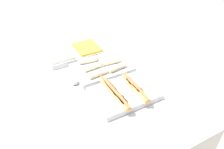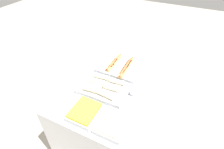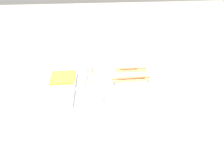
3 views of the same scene
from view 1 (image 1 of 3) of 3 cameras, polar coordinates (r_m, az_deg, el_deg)
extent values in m
cube|color=#B7BABF|center=(2.10, 0.43, -12.35)|extent=(1.49, 0.85, 0.92)
cube|color=#B7BABF|center=(1.66, 3.23, -5.07)|extent=(0.34, 0.47, 0.05)
cube|color=tan|center=(1.68, 5.38, -2.59)|extent=(0.14, 0.05, 0.04)
cylinder|color=#CC6038|center=(1.67, 5.42, -2.05)|extent=(0.16, 0.03, 0.02)
cube|color=tan|center=(1.61, 0.26, -4.41)|extent=(0.14, 0.05, 0.04)
cylinder|color=#CC6038|center=(1.60, 0.26, -3.86)|extent=(0.16, 0.03, 0.02)
cube|color=tan|center=(1.65, 6.18, -3.54)|extent=(0.14, 0.05, 0.04)
cylinder|color=#CC6038|center=(1.64, 6.23, -2.99)|extent=(0.16, 0.03, 0.02)
cube|color=tan|center=(1.68, -1.38, -2.47)|extent=(0.14, 0.05, 0.04)
cylinder|color=#CC6038|center=(1.67, -1.39, -1.93)|extent=(0.16, 0.03, 0.02)
cube|color=tan|center=(1.55, 2.23, -6.52)|extent=(0.14, 0.05, 0.04)
cylinder|color=#CC6038|center=(1.53, 2.25, -5.97)|extent=(0.16, 0.03, 0.02)
cube|color=tan|center=(1.58, 1.24, -5.28)|extent=(0.14, 0.05, 0.04)
cylinder|color=#CC6038|center=(1.57, 1.25, -4.74)|extent=(0.16, 0.03, 0.02)
cube|color=tan|center=(1.59, 8.08, -5.54)|extent=(0.14, 0.06, 0.04)
cylinder|color=#CC6038|center=(1.58, 8.14, -5.00)|extent=(0.16, 0.04, 0.02)
cube|color=tan|center=(1.65, -0.50, -3.25)|extent=(0.14, 0.04, 0.04)
cylinder|color=#CC6038|center=(1.64, -0.51, -2.71)|extent=(0.16, 0.02, 0.02)
cube|color=tan|center=(1.52, 3.17, -7.53)|extent=(0.14, 0.05, 0.04)
cylinder|color=#CC6038|center=(1.51, 3.20, -6.98)|extent=(0.16, 0.03, 0.02)
cube|color=tan|center=(1.71, 4.33, -1.65)|extent=(0.14, 0.05, 0.04)
cylinder|color=#CC6038|center=(1.70, 4.36, -1.11)|extent=(0.16, 0.03, 0.02)
cube|color=#B7BABF|center=(1.92, -2.62, 1.55)|extent=(0.34, 0.50, 0.05)
cylinder|color=beige|center=(1.78, -3.74, 0.28)|extent=(0.06, 0.17, 0.05)
cylinder|color=beige|center=(1.97, -1.10, 4.24)|extent=(0.05, 0.16, 0.05)
cylinder|color=beige|center=(1.92, -0.19, 3.46)|extent=(0.06, 0.17, 0.05)
cylinder|color=beige|center=(1.85, 1.35, 1.91)|extent=(0.06, 0.17, 0.05)
cylinder|color=beige|center=(2.01, -1.88, 4.96)|extent=(0.06, 0.17, 0.05)
cylinder|color=beige|center=(1.86, -5.04, 2.09)|extent=(0.06, 0.17, 0.05)
cylinder|color=beige|center=(1.95, -6.26, 3.73)|extent=(0.07, 0.17, 0.05)
cube|color=#B7BABF|center=(2.12, -13.32, 4.27)|extent=(0.28, 0.24, 0.05)
cube|color=silver|center=(2.10, -13.46, 5.12)|extent=(0.26, 0.22, 0.02)
cube|color=#B7BABF|center=(2.19, -6.45, 6.19)|extent=(0.28, 0.24, 0.05)
cube|color=gold|center=(2.17, -6.51, 7.03)|extent=(0.26, 0.22, 0.02)
cylinder|color=#B2B5BA|center=(1.87, -10.73, -0.92)|extent=(0.19, 0.02, 0.01)
sphere|color=#B2B5BA|center=(1.79, -9.80, -1.96)|extent=(0.05, 0.05, 0.05)
camera|label=2|loc=(2.55, -34.48, 34.89)|focal=28.00mm
camera|label=3|loc=(1.57, -67.44, 21.92)|focal=28.00mm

